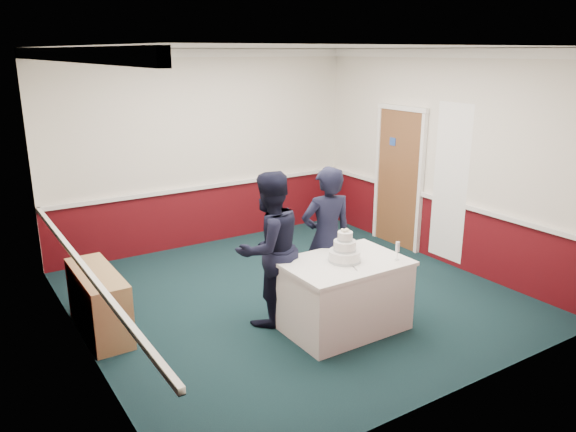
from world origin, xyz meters
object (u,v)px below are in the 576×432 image
cake_table (343,294)px  wedding_cake (345,251)px  sideboard (99,302)px  person_woman (326,239)px  champagne_flute (398,248)px  person_man (269,249)px  cake_knife (354,267)px

cake_table → wedding_cake: size_ratio=3.63×
sideboard → person_woman: (2.44, -0.82, 0.51)m
champagne_flute → person_man: person_man is taller
person_man → person_woman: bearing=168.9°
champagne_flute → person_woman: size_ratio=0.12×
cake_table → champagne_flute: (0.50, -0.28, 0.53)m
person_man → cake_table: bearing=127.7°
cake_knife → person_man: bearing=148.6°
person_woman → sideboard: bearing=-6.9°
wedding_cake → person_man: size_ratio=0.21×
sideboard → person_woman: 2.62m
champagne_flute → person_man: size_ratio=0.12×
cake_knife → cake_table: bearing=104.0°
person_man → person_woman: 0.76m
cake_table → person_woman: (0.16, 0.54, 0.46)m
wedding_cake → cake_knife: 0.23m
cake_knife → sideboard: bearing=167.9°
cake_table → champagne_flute: size_ratio=6.44×
cake_table → person_man: (-0.60, 0.58, 0.47)m
person_man → champagne_flute: bearing=133.8°
wedding_cake → cake_knife: size_ratio=1.65×
wedding_cake → person_woman: person_woman is taller
person_man → sideboard: bearing=-32.9°
person_man → person_woman: size_ratio=1.01×
cake_table → wedding_cake: (-0.00, 0.00, 0.50)m
wedding_cake → champagne_flute: bearing=-29.2°
sideboard → wedding_cake: wedding_cake is taller
champagne_flute → person_woman: (-0.34, 0.82, -0.07)m
sideboard → cake_knife: cake_knife is taller
sideboard → champagne_flute: (2.78, -1.64, 0.58)m
sideboard → person_man: person_man is taller
cake_table → person_woman: 0.73m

